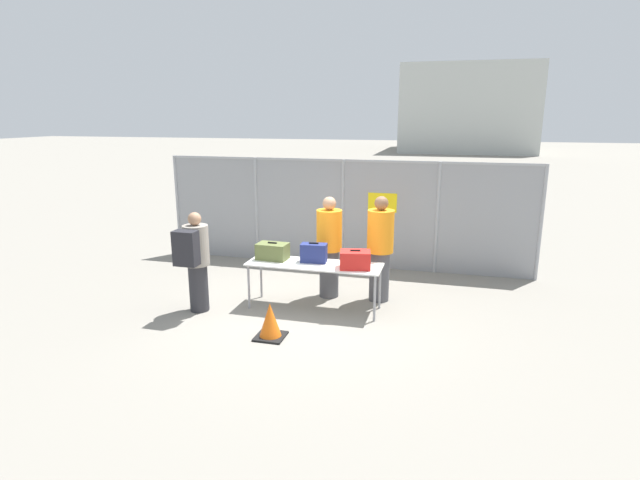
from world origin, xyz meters
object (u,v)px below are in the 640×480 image
(suitcase_olive, at_px, (273,251))
(traveler_hooded, at_px, (195,258))
(suitcase_red, at_px, (355,260))
(traffic_cone, at_px, (270,322))
(utility_trailer, at_px, (401,228))
(security_worker_far, at_px, (380,248))
(inspection_table, at_px, (314,267))
(suitcase_navy, at_px, (314,253))
(security_worker_near, at_px, (329,246))

(suitcase_olive, relative_size, traveler_hooded, 0.32)
(suitcase_red, bearing_deg, traffic_cone, -130.69)
(suitcase_olive, distance_m, utility_trailer, 5.09)
(security_worker_far, bearing_deg, utility_trailer, -80.83)
(inspection_table, relative_size, security_worker_far, 1.21)
(suitcase_navy, height_order, utility_trailer, suitcase_navy)
(suitcase_olive, distance_m, security_worker_near, 1.03)
(inspection_table, distance_m, suitcase_red, 0.74)
(suitcase_red, bearing_deg, inspection_table, 173.96)
(security_worker_far, bearing_deg, suitcase_olive, 27.53)
(suitcase_olive, distance_m, traffic_cone, 1.58)
(security_worker_far, height_order, traffic_cone, security_worker_far)
(suitcase_navy, relative_size, security_worker_near, 0.25)
(security_worker_far, bearing_deg, suitcase_navy, 38.47)
(inspection_table, xyz_separation_m, security_worker_far, (1.00, 0.69, 0.23))
(traveler_hooded, bearing_deg, suitcase_red, -10.37)
(suitcase_olive, bearing_deg, inspection_table, -6.01)
(suitcase_red, xyz_separation_m, traffic_cone, (-1.03, -1.19, -0.69))
(suitcase_olive, relative_size, suitcase_red, 0.99)
(suitcase_olive, bearing_deg, suitcase_navy, 0.97)
(suitcase_navy, distance_m, traveler_hooded, 1.95)
(security_worker_far, bearing_deg, inspection_table, 43.05)
(suitcase_olive, xyz_separation_m, traffic_cone, (0.44, -1.35, -0.68))
(traveler_hooded, height_order, traffic_cone, traveler_hooded)
(suitcase_red, distance_m, traveler_hooded, 2.61)
(inspection_table, distance_m, security_worker_near, 0.68)
(inspection_table, xyz_separation_m, suitcase_navy, (-0.03, 0.09, 0.22))
(traveler_hooded, height_order, security_worker_near, security_worker_near)
(security_worker_near, distance_m, security_worker_far, 0.90)
(traveler_hooded, bearing_deg, security_worker_far, 2.18)
(utility_trailer, bearing_deg, traffic_cone, -101.79)
(inspection_table, bearing_deg, traveler_hooded, -161.20)
(inspection_table, distance_m, traveler_hooded, 1.96)
(inspection_table, relative_size, suitcase_red, 4.16)
(suitcase_olive, distance_m, traveler_hooded, 1.29)
(security_worker_far, bearing_deg, suitcase_red, 77.47)
(suitcase_red, relative_size, security_worker_near, 0.30)
(suitcase_navy, height_order, traveler_hooded, traveler_hooded)
(traveler_hooded, xyz_separation_m, utility_trailer, (2.80, 5.47, -0.52))
(suitcase_olive, xyz_separation_m, utility_trailer, (1.72, 4.76, -0.53))
(suitcase_olive, bearing_deg, traffic_cone, -71.90)
(traveler_hooded, relative_size, traffic_cone, 3.13)
(utility_trailer, height_order, traffic_cone, utility_trailer)
(suitcase_navy, xyz_separation_m, traveler_hooded, (-1.81, -0.72, -0.03))
(traveler_hooded, height_order, security_worker_far, security_worker_far)
(suitcase_navy, relative_size, traffic_cone, 0.84)
(suitcase_red, bearing_deg, suitcase_olive, 173.97)
(suitcase_navy, height_order, suitcase_red, suitcase_navy)
(suitcase_navy, bearing_deg, traveler_hooded, -158.32)
(suitcase_red, distance_m, traffic_cone, 1.72)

